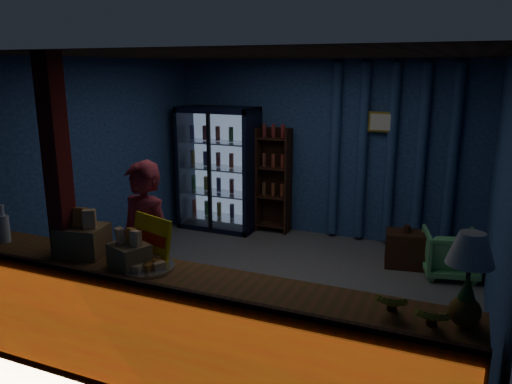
# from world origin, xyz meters

# --- Properties ---
(ground) EXTENTS (4.60, 4.60, 0.00)m
(ground) POSITION_xyz_m (0.00, 0.00, 0.00)
(ground) COLOR #515154
(ground) RESTS_ON ground
(room_walls) EXTENTS (4.60, 4.60, 4.60)m
(room_walls) POSITION_xyz_m (0.00, 0.00, 1.57)
(room_walls) COLOR navy
(room_walls) RESTS_ON ground
(counter) EXTENTS (4.40, 0.57, 0.99)m
(counter) POSITION_xyz_m (0.00, -1.91, 0.48)
(counter) COLOR brown
(counter) RESTS_ON ground
(support_post) EXTENTS (0.16, 0.16, 2.60)m
(support_post) POSITION_xyz_m (-1.05, -1.90, 1.30)
(support_post) COLOR maroon
(support_post) RESTS_ON ground
(beverage_cooler) EXTENTS (1.20, 0.62, 1.90)m
(beverage_cooler) POSITION_xyz_m (-1.55, 1.92, 0.93)
(beverage_cooler) COLOR black
(beverage_cooler) RESTS_ON ground
(bottle_shelf) EXTENTS (0.50, 0.28, 1.60)m
(bottle_shelf) POSITION_xyz_m (-0.70, 2.06, 0.79)
(bottle_shelf) COLOR #331810
(bottle_shelf) RESTS_ON ground
(curtain_folds) EXTENTS (1.74, 0.14, 2.50)m
(curtain_folds) POSITION_xyz_m (1.00, 2.14, 1.30)
(curtain_folds) COLOR navy
(curtain_folds) RESTS_ON room_walls
(framed_picture) EXTENTS (0.36, 0.04, 0.28)m
(framed_picture) POSITION_xyz_m (0.85, 2.10, 1.75)
(framed_picture) COLOR gold
(framed_picture) RESTS_ON room_walls
(shopkeeper) EXTENTS (0.69, 0.53, 1.68)m
(shopkeeper) POSITION_xyz_m (-0.66, -1.33, 0.84)
(shopkeeper) COLOR maroon
(shopkeeper) RESTS_ON ground
(green_chair) EXTENTS (0.74, 0.75, 0.57)m
(green_chair) POSITION_xyz_m (1.90, 1.27, 0.29)
(green_chair) COLOR #60C06E
(green_chair) RESTS_ON ground
(side_table) EXTENTS (0.55, 0.44, 0.54)m
(side_table) POSITION_xyz_m (1.37, 1.36, 0.23)
(side_table) COLOR #331810
(side_table) RESTS_ON ground
(yellow_sign) EXTENTS (0.45, 0.22, 0.36)m
(yellow_sign) POSITION_xyz_m (-0.33, -1.68, 1.13)
(yellow_sign) COLOR yellow
(yellow_sign) RESTS_ON counter
(snack_box_left) EXTENTS (0.43, 0.38, 0.40)m
(snack_box_left) POSITION_xyz_m (-0.92, -1.83, 1.09)
(snack_box_left) COLOR olive
(snack_box_left) RESTS_ON counter
(snack_box_centre) EXTENTS (0.36, 0.33, 0.31)m
(snack_box_centre) POSITION_xyz_m (-0.39, -1.91, 1.06)
(snack_box_centre) COLOR olive
(snack_box_centre) RESTS_ON counter
(pastry_tray) EXTENTS (0.43, 0.43, 0.07)m
(pastry_tray) POSITION_xyz_m (-0.24, -1.88, 0.97)
(pastry_tray) COLOR silver
(pastry_tray) RESTS_ON counter
(banana_bunches) EXTENTS (0.47, 0.29, 0.16)m
(banana_bunches) POSITION_xyz_m (1.75, -1.92, 1.03)
(banana_bunches) COLOR gold
(banana_bunches) RESTS_ON counter
(table_lamp) EXTENTS (0.29, 0.29, 0.57)m
(table_lamp) POSITION_xyz_m (2.05, -1.77, 1.39)
(table_lamp) COLOR black
(table_lamp) RESTS_ON counter
(pineapple) EXTENTS (0.19, 0.19, 0.33)m
(pineapple) POSITION_xyz_m (2.05, -1.89, 1.09)
(pineapple) COLOR brown
(pineapple) RESTS_ON counter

